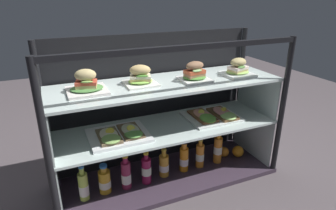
% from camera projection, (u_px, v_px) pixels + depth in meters
% --- Properties ---
extents(ground_plane, '(6.00, 6.00, 0.02)m').
position_uv_depth(ground_plane, '(168.00, 179.00, 1.94)').
color(ground_plane, '#4E4548').
rests_on(ground_plane, ground).
extents(case_base_deck, '(1.43, 0.48, 0.03)m').
position_uv_depth(case_base_deck, '(168.00, 176.00, 1.93)').
color(case_base_deck, '#392C3A').
rests_on(case_base_deck, ground).
extents(case_frame, '(1.43, 0.48, 0.93)m').
position_uv_depth(case_frame, '(160.00, 101.00, 1.86)').
color(case_frame, black).
rests_on(case_frame, ground).
extents(riser_lower_tier, '(1.36, 0.41, 0.34)m').
position_uv_depth(riser_lower_tier, '(168.00, 152.00, 1.86)').
color(riser_lower_tier, silver).
rests_on(riser_lower_tier, case_base_deck).
extents(shelf_lower_glass, '(1.38, 0.43, 0.01)m').
position_uv_depth(shelf_lower_glass, '(168.00, 127.00, 1.79)').
color(shelf_lower_glass, silver).
rests_on(shelf_lower_glass, riser_lower_tier).
extents(riser_upper_tier, '(1.36, 0.41, 0.27)m').
position_uv_depth(riser_upper_tier, '(168.00, 106.00, 1.74)').
color(riser_upper_tier, silver).
rests_on(riser_upper_tier, shelf_lower_glass).
extents(shelf_upper_glass, '(1.38, 0.43, 0.01)m').
position_uv_depth(shelf_upper_glass, '(168.00, 84.00, 1.69)').
color(shelf_upper_glass, silver).
rests_on(shelf_upper_glass, riser_upper_tier).
extents(plated_roll_sandwich_right_of_center, '(0.21, 0.21, 0.13)m').
position_uv_depth(plated_roll_sandwich_right_of_center, '(86.00, 85.00, 1.51)').
color(plated_roll_sandwich_right_of_center, white).
rests_on(plated_roll_sandwich_right_of_center, shelf_upper_glass).
extents(plated_roll_sandwich_mid_right, '(0.18, 0.18, 0.12)m').
position_uv_depth(plated_roll_sandwich_mid_right, '(140.00, 77.00, 1.63)').
color(plated_roll_sandwich_mid_right, white).
rests_on(plated_roll_sandwich_mid_right, shelf_upper_glass).
extents(plated_roll_sandwich_far_left, '(0.17, 0.17, 0.12)m').
position_uv_depth(plated_roll_sandwich_far_left, '(195.00, 74.00, 1.70)').
color(plated_roll_sandwich_far_left, white).
rests_on(plated_roll_sandwich_far_left, shelf_upper_glass).
extents(plated_roll_sandwich_far_right, '(0.18, 0.18, 0.11)m').
position_uv_depth(plated_roll_sandwich_far_right, '(238.00, 69.00, 1.81)').
color(plated_roll_sandwich_far_right, white).
rests_on(plated_roll_sandwich_far_right, shelf_upper_glass).
extents(open_sandwich_tray_center, '(0.34, 0.29, 0.06)m').
position_uv_depth(open_sandwich_tray_center, '(119.00, 135.00, 1.65)').
color(open_sandwich_tray_center, white).
rests_on(open_sandwich_tray_center, shelf_lower_glass).
extents(open_sandwich_tray_mid_left, '(0.34, 0.30, 0.06)m').
position_uv_depth(open_sandwich_tray_mid_left, '(213.00, 115.00, 1.90)').
color(open_sandwich_tray_mid_left, white).
rests_on(open_sandwich_tray_mid_left, shelf_lower_glass).
extents(juice_bottle_front_second, '(0.06, 0.06, 0.23)m').
position_uv_depth(juice_bottle_front_second, '(84.00, 186.00, 1.66)').
color(juice_bottle_front_second, '#BFD350').
rests_on(juice_bottle_front_second, case_base_deck).
extents(juice_bottle_back_left, '(0.07, 0.07, 0.19)m').
position_uv_depth(juice_bottle_back_left, '(105.00, 181.00, 1.73)').
color(juice_bottle_back_left, gold).
rests_on(juice_bottle_back_left, case_base_deck).
extents(juice_bottle_front_middle, '(0.06, 0.06, 0.23)m').
position_uv_depth(juice_bottle_front_middle, '(126.00, 175.00, 1.76)').
color(juice_bottle_front_middle, '#902648').
rests_on(juice_bottle_front_middle, case_base_deck).
extents(juice_bottle_back_right, '(0.06, 0.06, 0.22)m').
position_uv_depth(juice_bottle_back_right, '(146.00, 170.00, 1.81)').
color(juice_bottle_back_right, '#931A46').
rests_on(juice_bottle_back_right, case_base_deck).
extents(juice_bottle_tucked_behind, '(0.06, 0.06, 0.20)m').
position_uv_depth(juice_bottle_tucked_behind, '(164.00, 165.00, 1.88)').
color(juice_bottle_tucked_behind, gold).
rests_on(juice_bottle_tucked_behind, case_base_deck).
extents(juice_bottle_front_left_end, '(0.06, 0.06, 0.22)m').
position_uv_depth(juice_bottle_front_left_end, '(184.00, 159.00, 1.93)').
color(juice_bottle_front_left_end, orange).
rests_on(juice_bottle_front_left_end, case_base_deck).
extents(juice_bottle_front_right_end, '(0.06, 0.06, 0.21)m').
position_uv_depth(juice_bottle_front_right_end, '(200.00, 155.00, 1.98)').
color(juice_bottle_front_right_end, orange).
rests_on(juice_bottle_front_right_end, case_base_deck).
extents(juice_bottle_near_post, '(0.06, 0.06, 0.25)m').
position_uv_depth(juice_bottle_near_post, '(218.00, 149.00, 2.03)').
color(juice_bottle_near_post, orange).
rests_on(juice_bottle_near_post, case_base_deck).
extents(orange_fruit_beside_bottles, '(0.07, 0.07, 0.07)m').
position_uv_depth(orange_fruit_beside_bottles, '(224.00, 152.00, 2.12)').
color(orange_fruit_beside_bottles, orange).
rests_on(orange_fruit_beside_bottles, case_base_deck).
extents(orange_fruit_near_left_post, '(0.08, 0.08, 0.08)m').
position_uv_depth(orange_fruit_near_left_post, '(238.00, 151.00, 2.12)').
color(orange_fruit_near_left_post, orange).
rests_on(orange_fruit_near_left_post, case_base_deck).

